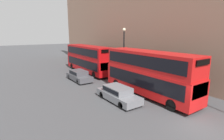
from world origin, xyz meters
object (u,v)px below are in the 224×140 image
Objects in this scene: bus_leading at (148,71)px; bus_second_in_queue at (88,58)px; car_dark_sedan at (118,93)px; pedestrian at (180,88)px; car_hatchback at (79,75)px.

bus_leading reaches higher than bus_second_in_queue.
bus_second_in_queue reaches higher than car_dark_sedan.
pedestrian is at bearing -19.50° from car_dark_sedan.
car_dark_sedan is at bearing 160.50° from pedestrian.
bus_leading reaches higher than car_hatchback.
car_dark_sedan is (-3.40, -12.58, -1.60)m from bus_second_in_queue.
pedestrian is (6.22, -10.85, -0.01)m from car_hatchback.
bus_leading is 2.25× the size of car_dark_sedan.
bus_second_in_queue is at bearing 74.88° from car_dark_sedan.
bus_leading is 2.34× the size of car_hatchback.
car_dark_sedan is 8.65m from car_hatchback.
bus_leading reaches higher than car_dark_sedan.
bus_leading is at bearing 148.11° from pedestrian.
bus_leading is 13.03m from bus_second_in_queue.
car_dark_sedan is (-3.40, 0.45, -1.72)m from bus_leading.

